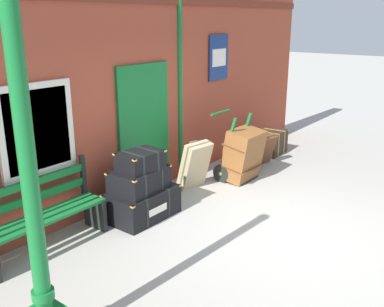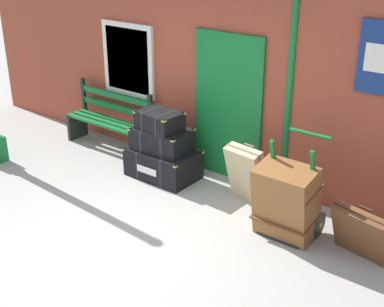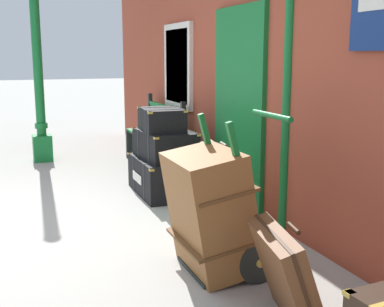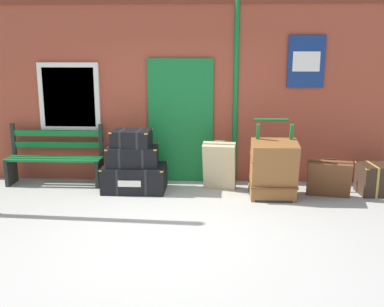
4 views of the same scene
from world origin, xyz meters
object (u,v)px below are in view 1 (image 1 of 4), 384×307
object	(u,v)px
platform_bench	(43,216)
suitcase_cream	(195,165)
large_brown_trunk	(243,155)
lamp_post	(35,225)
steamer_trunk_base	(142,203)
corner_trunk	(271,142)
steamer_trunk_middle	(139,180)
porters_trolley	(234,163)
steamer_trunk_top	(140,161)
suitcase_tan	(261,151)

from	to	relation	value
platform_bench	suitcase_cream	size ratio (longest dim) A/B	1.95
platform_bench	suitcase_cream	distance (m)	2.78
large_brown_trunk	suitcase_cream	xyz separation A→B (m)	(-0.81, 0.44, -0.06)
suitcase_cream	platform_bench	bearing A→B (deg)	175.08
lamp_post	steamer_trunk_base	bearing A→B (deg)	26.04
suitcase_cream	corner_trunk	xyz separation A→B (m)	(2.56, -0.09, -0.17)
steamer_trunk_middle	porters_trolley	bearing A→B (deg)	-5.02
steamer_trunk_top	corner_trunk	distance (m)	4.01
lamp_post	platform_bench	xyz separation A→B (m)	(1.02, 1.51, -0.74)
porters_trolley	corner_trunk	size ratio (longest dim) A/B	1.64
platform_bench	steamer_trunk_top	world-z (taller)	platform_bench
suitcase_tan	steamer_trunk_top	bearing A→B (deg)	176.11
porters_trolley	suitcase_tan	size ratio (longest dim) A/B	1.68
steamer_trunk_middle	suitcase_cream	distance (m)	1.41
suitcase_cream	steamer_trunk_middle	bearing A→B (deg)	-177.03
steamer_trunk_base	steamer_trunk_top	size ratio (longest dim) A/B	1.60
steamer_trunk_middle	suitcase_tan	bearing A→B (deg)	-4.56
suitcase_tan	corner_trunk	distance (m)	0.91
suitcase_cream	steamer_trunk_top	bearing A→B (deg)	-175.58
lamp_post	porters_trolley	world-z (taller)	lamp_post
large_brown_trunk	suitcase_cream	size ratio (longest dim) A/B	1.15
lamp_post	large_brown_trunk	bearing A→B (deg)	10.17
large_brown_trunk	steamer_trunk_base	bearing A→B (deg)	170.69
suitcase_cream	suitcase_tan	distance (m)	1.72
suitcase_cream	suitcase_tan	bearing A→B (deg)	-10.69
platform_bench	steamer_trunk_top	bearing A→B (deg)	-14.19
platform_bench	steamer_trunk_base	size ratio (longest dim) A/B	1.58
steamer_trunk_top	suitcase_cream	xyz separation A→B (m)	(1.40, 0.11, -0.46)
platform_bench	corner_trunk	size ratio (longest dim) A/B	2.23
porters_trolley	large_brown_trunk	distance (m)	0.27
large_brown_trunk	suitcase_tan	size ratio (longest dim) A/B	1.34
large_brown_trunk	lamp_post	bearing A→B (deg)	-169.83
suitcase_tan	corner_trunk	size ratio (longest dim) A/B	0.98
platform_bench	corner_trunk	xyz separation A→B (m)	(5.33, -0.32, -0.20)
steamer_trunk_base	steamer_trunk_middle	world-z (taller)	steamer_trunk_middle
corner_trunk	platform_bench	bearing A→B (deg)	176.51
platform_bench	steamer_trunk_base	bearing A→B (deg)	-13.07
porters_trolley	large_brown_trunk	world-z (taller)	porters_trolley
steamer_trunk_base	suitcase_tan	world-z (taller)	suitcase_tan
porters_trolley	steamer_trunk_top	bearing A→B (deg)	175.92
steamer_trunk_top	suitcase_tan	size ratio (longest dim) A/B	0.90
steamer_trunk_middle	suitcase_tan	size ratio (longest dim) A/B	1.20
steamer_trunk_base	corner_trunk	bearing A→B (deg)	0.01
steamer_trunk_base	porters_trolley	size ratio (longest dim) A/B	0.86
platform_bench	steamer_trunk_base	distance (m)	1.46
steamer_trunk_middle	large_brown_trunk	size ratio (longest dim) A/B	0.89
large_brown_trunk	suitcase_cream	world-z (taller)	large_brown_trunk
lamp_post	steamer_trunk_base	distance (m)	2.87
steamer_trunk_base	large_brown_trunk	xyz separation A→B (m)	(2.18, -0.36, 0.26)
steamer_trunk_top	large_brown_trunk	size ratio (longest dim) A/B	0.68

